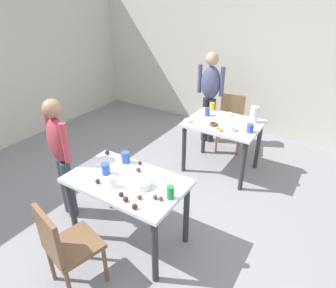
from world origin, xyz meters
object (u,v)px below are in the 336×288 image
(chair_far_table, at_px, (231,119))
(pitcher_far, at_px, (254,115))
(dining_table_near, at_px, (127,189))
(mixing_bowl, at_px, (142,184))
(person_girl_near, at_px, (60,151))
(person_adult_far, at_px, (210,90))
(soda_can, at_px, (170,192))
(dining_table_far, at_px, (223,130))
(chair_near_table, at_px, (64,244))

(chair_far_table, height_order, pitcher_far, pitcher_far)
(dining_table_near, relative_size, pitcher_far, 5.19)
(chair_far_table, xyz_separation_m, mixing_bowl, (0.10, -2.52, 0.29))
(person_girl_near, distance_m, mixing_bowl, 1.05)
(person_girl_near, distance_m, person_adult_far, 2.63)
(chair_far_table, distance_m, mixing_bowl, 2.54)
(person_girl_near, bearing_deg, pitcher_far, 54.66)
(soda_can, bearing_deg, person_girl_near, -178.70)
(soda_can, bearing_deg, chair_far_table, 99.11)
(dining_table_far, height_order, pitcher_far, pitcher_far)
(chair_far_table, bearing_deg, person_girl_near, -110.37)
(chair_near_table, xyz_separation_m, soda_can, (0.59, 0.70, 0.31))
(dining_table_near, height_order, dining_table_far, same)
(chair_far_table, xyz_separation_m, pitcher_far, (0.49, -0.52, 0.36))
(chair_far_table, bearing_deg, dining_table_near, -92.24)
(dining_table_far, bearing_deg, person_girl_near, -121.36)
(chair_near_table, bearing_deg, soda_can, 49.82)
(soda_can, height_order, pitcher_far, pitcher_far)
(person_girl_near, xyz_separation_m, pitcher_far, (1.44, 2.03, 0.02))
(dining_table_far, distance_m, chair_near_table, 2.51)
(soda_can, bearing_deg, person_adult_far, 107.63)
(chair_far_table, height_order, person_girl_near, person_girl_near)
(chair_near_table, relative_size, soda_can, 7.13)
(person_girl_near, relative_size, soda_can, 11.54)
(dining_table_near, bearing_deg, chair_far_table, 87.76)
(chair_near_table, relative_size, person_girl_near, 0.62)
(dining_table_near, relative_size, chair_near_table, 1.31)
(dining_table_far, xyz_separation_m, person_adult_far, (-0.56, 0.75, 0.27))
(person_adult_far, bearing_deg, mixing_bowl, -78.81)
(chair_far_table, bearing_deg, person_adult_far, 177.40)
(dining_table_near, bearing_deg, pitcher_far, 73.42)
(chair_near_table, xyz_separation_m, chair_far_table, (0.19, 3.22, 0.00))
(person_adult_far, height_order, mixing_bowl, person_adult_far)
(pitcher_far, bearing_deg, person_girl_near, -125.34)
(dining_table_near, bearing_deg, dining_table_far, 81.73)
(dining_table_far, distance_m, pitcher_far, 0.46)
(person_girl_near, height_order, mixing_bowl, person_girl_near)
(person_adult_far, xyz_separation_m, pitcher_far, (0.90, -0.54, -0.04))
(chair_far_table, distance_m, person_girl_near, 2.74)
(mixing_bowl, height_order, pitcher_far, pitcher_far)
(chair_near_table, bearing_deg, pitcher_far, 75.87)
(mixing_bowl, bearing_deg, person_girl_near, -178.16)
(dining_table_far, bearing_deg, dining_table_near, -98.27)
(dining_table_far, relative_size, soda_can, 8.01)
(mixing_bowl, height_order, soda_can, soda_can)
(dining_table_near, height_order, chair_near_table, chair_near_table)
(chair_far_table, relative_size, person_adult_far, 0.58)
(dining_table_near, relative_size, chair_far_table, 1.31)
(dining_table_near, relative_size, person_girl_near, 0.81)
(mixing_bowl, bearing_deg, soda_can, -0.56)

